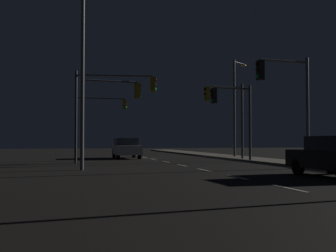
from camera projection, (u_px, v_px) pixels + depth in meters
ground_plane at (201, 170)px, 20.91m from camera, size 112.00×112.00×0.00m
sidewalk_right at (320, 166)px, 22.38m from camera, size 2.67×77.00×0.14m
lane_markings_center at (182, 165)px, 24.31m from camera, size 0.14×50.00×0.01m
lane_edge_line at (251, 163)px, 26.88m from camera, size 0.14×53.00×0.01m
car_oncoming at (126, 148)px, 33.80m from camera, size 1.83×4.40×1.57m
traffic_light_mid_left at (233, 107)px, 27.81m from camera, size 2.92×0.63×4.84m
traffic_light_near_right at (109, 102)px, 26.68m from camera, size 3.74×0.78×5.30m
traffic_light_overhead_east at (226, 106)px, 30.16m from camera, size 2.98×0.47×5.21m
traffic_light_far_left at (111, 97)px, 27.25m from camera, size 5.06×0.81×5.72m
traffic_light_mid_right at (286, 90)px, 21.50m from camera, size 3.02×0.54×5.43m
traffic_light_far_right at (98, 113)px, 41.84m from camera, size 4.93×0.35×5.71m
street_lamp_far_end at (236, 99)px, 34.57m from camera, size 1.51×1.18×7.65m
street_lamp_mid_block at (79, 63)px, 20.36m from camera, size 1.41×1.89×8.45m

